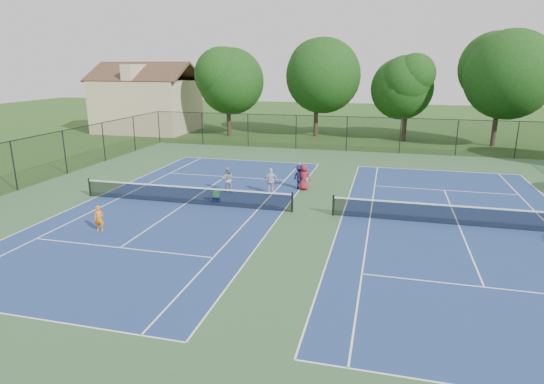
% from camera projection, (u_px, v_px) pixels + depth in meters
% --- Properties ---
extents(ground, '(140.00, 140.00, 0.00)m').
position_uv_depth(ground, '(312.00, 214.00, 23.13)').
color(ground, '#234716').
rests_on(ground, ground).
extents(court_pad, '(36.00, 36.00, 0.01)m').
position_uv_depth(court_pad, '(312.00, 214.00, 23.13)').
color(court_pad, '#315733').
rests_on(court_pad, ground).
extents(tennis_court_left, '(12.00, 23.83, 1.07)m').
position_uv_depth(tennis_court_left, '(186.00, 202.00, 24.78)').
color(tennis_court_left, navy).
rests_on(tennis_court_left, ground).
extents(tennis_court_right, '(12.00, 23.83, 1.07)m').
position_uv_depth(tennis_court_right, '(459.00, 223.00, 21.44)').
color(tennis_court_right, navy).
rests_on(tennis_court_right, ground).
extents(perimeter_fence, '(36.08, 36.08, 3.02)m').
position_uv_depth(perimeter_fence, '(313.00, 183.00, 22.70)').
color(perimeter_fence, black).
rests_on(perimeter_fence, ground).
extents(tree_back_a, '(6.80, 6.80, 9.15)m').
position_uv_depth(tree_back_a, '(228.00, 77.00, 46.98)').
color(tree_back_a, '#2D2116').
rests_on(tree_back_a, ground).
extents(tree_back_b, '(7.60, 7.60, 10.03)m').
position_uv_depth(tree_back_b, '(317.00, 72.00, 46.55)').
color(tree_back_b, '#2D2116').
rests_on(tree_back_b, ground).
extents(tree_back_c, '(6.00, 6.00, 8.40)m').
position_uv_depth(tree_back_c, '(408.00, 84.00, 43.77)').
color(tree_back_c, '#2D2116').
rests_on(tree_back_c, ground).
extents(tree_back_d, '(7.80, 7.80, 10.37)m').
position_uv_depth(tree_back_d, '(502.00, 70.00, 40.57)').
color(tree_back_d, '#2D2116').
rests_on(tree_back_d, ground).
extents(clapboard_house, '(10.80, 8.10, 7.65)m').
position_uv_depth(clapboard_house, '(147.00, 104.00, 51.10)').
color(clapboard_house, tan).
rests_on(clapboard_house, ground).
extents(child_player, '(0.48, 0.36, 1.20)m').
position_uv_depth(child_player, '(99.00, 219.00, 20.58)').
color(child_player, orange).
rests_on(child_player, ground).
extents(instructor, '(0.90, 0.80, 1.53)m').
position_uv_depth(instructor, '(227.00, 180.00, 26.90)').
color(instructor, gray).
rests_on(instructor, ground).
extents(bystander_a, '(0.97, 0.62, 1.53)m').
position_uv_depth(bystander_a, '(271.00, 181.00, 26.57)').
color(bystander_a, silver).
rests_on(bystander_a, ground).
extents(bystander_b, '(1.13, 1.02, 1.52)m').
position_uv_depth(bystander_b, '(300.00, 177.00, 27.56)').
color(bystander_b, '#1A1B39').
rests_on(bystander_b, ground).
extents(bystander_c, '(0.80, 0.56, 1.56)m').
position_uv_depth(bystander_c, '(304.00, 177.00, 27.36)').
color(bystander_c, maroon).
rests_on(bystander_c, ground).
extents(ball_crate, '(0.45, 0.40, 0.29)m').
position_uv_depth(ball_crate, '(216.00, 199.00, 25.12)').
color(ball_crate, navy).
rests_on(ball_crate, ground).
extents(ball_hopper, '(0.42, 0.38, 0.38)m').
position_uv_depth(ball_hopper, '(216.00, 193.00, 25.03)').
color(ball_hopper, green).
rests_on(ball_hopper, ball_crate).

